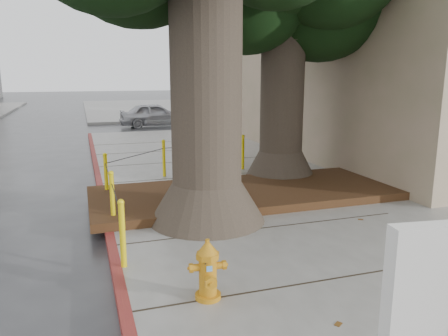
% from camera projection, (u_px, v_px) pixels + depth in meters
% --- Properties ---
extents(ground, '(140.00, 140.00, 0.00)m').
position_uv_depth(ground, '(291.00, 297.00, 5.38)').
color(ground, '#28282B').
rests_on(ground, ground).
extents(sidewalk_far, '(16.00, 20.00, 0.15)m').
position_uv_depth(sidewalk_far, '(189.00, 107.00, 35.06)').
color(sidewalk_far, slate).
rests_on(sidewalk_far, ground).
extents(curb_red, '(0.14, 26.00, 0.16)m').
position_uv_depth(curb_red, '(110.00, 239.00, 7.08)').
color(curb_red, maroon).
rests_on(curb_red, ground).
extents(planter_bed, '(6.40, 2.60, 0.16)m').
position_uv_depth(planter_bed, '(246.00, 193.00, 9.23)').
color(planter_bed, black).
rests_on(planter_bed, sidewalk_main).
extents(building_corner, '(12.00, 13.00, 10.00)m').
position_uv_depth(building_corner, '(443.00, 7.00, 15.27)').
color(building_corner, tan).
rests_on(building_corner, ground).
extents(building_side_white, '(10.00, 10.00, 9.00)m').
position_uv_depth(building_side_white, '(327.00, 50.00, 33.46)').
color(building_side_white, silver).
rests_on(building_side_white, ground).
extents(building_side_grey, '(12.00, 14.00, 12.00)m').
position_uv_depth(building_side_grey, '(350.00, 38.00, 40.55)').
color(building_side_grey, slate).
rests_on(building_side_grey, ground).
extents(bollard_ring, '(3.79, 5.39, 0.95)m').
position_uv_depth(bollard_ring, '(159.00, 174.00, 9.04)').
color(bollard_ring, yellow).
rests_on(bollard_ring, sidewalk_main).
extents(fire_hydrant, '(0.38, 0.35, 0.72)m').
position_uv_depth(fire_hydrant, '(208.00, 270.00, 4.97)').
color(fire_hydrant, orange).
rests_on(fire_hydrant, sidewalk_main).
extents(car_silver, '(3.62, 1.46, 1.23)m').
position_uv_depth(car_silver, '(155.00, 115.00, 22.66)').
color(car_silver, '#ACACB2').
rests_on(car_silver, ground).
extents(car_red, '(4.08, 1.72, 1.31)m').
position_uv_depth(car_red, '(247.00, 109.00, 25.65)').
color(car_red, maroon).
rests_on(car_red, ground).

